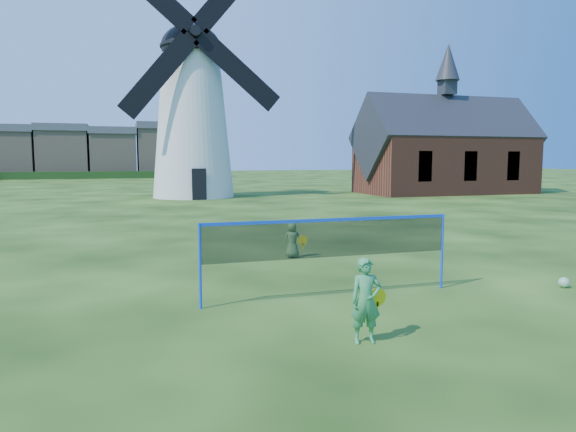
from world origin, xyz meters
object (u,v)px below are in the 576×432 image
at_px(badminton_net, 330,240).
at_px(play_ball, 564,282).
at_px(chapel, 445,152).
at_px(player_girl, 366,301).
at_px(player_boy, 293,240).
at_px(windmill, 192,112).

xyz_separation_m(badminton_net, play_ball, (4.97, -0.76, -1.03)).
height_order(chapel, player_girl, chapel).
height_order(badminton_net, player_boy, badminton_net).
bearing_deg(windmill, badminton_net, -92.10).
bearing_deg(player_girl, play_ball, 26.40).
bearing_deg(play_ball, windmill, 97.84).
bearing_deg(player_boy, windmill, -75.96).
bearing_deg(badminton_net, play_ball, -8.67).
xyz_separation_m(windmill, player_girl, (-1.47, -30.36, -5.29)).
bearing_deg(badminton_net, chapel, 52.19).
distance_m(player_boy, play_ball, 6.57).
bearing_deg(badminton_net, player_girl, -100.23).
xyz_separation_m(windmill, chapel, (19.44, -1.51, -2.68)).
bearing_deg(player_boy, player_girl, 96.17).
height_order(windmill, player_girl, windmill).
relative_size(windmill, chapel, 1.22).
xyz_separation_m(badminton_net, player_girl, (-0.45, -2.48, -0.51)).
bearing_deg(play_ball, badminton_net, 171.33).
distance_m(windmill, play_ball, 29.49).
bearing_deg(chapel, play_ball, -119.74).
xyz_separation_m(player_girl, player_boy, (1.04, 6.61, -0.14)).
relative_size(windmill, player_boy, 16.97).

